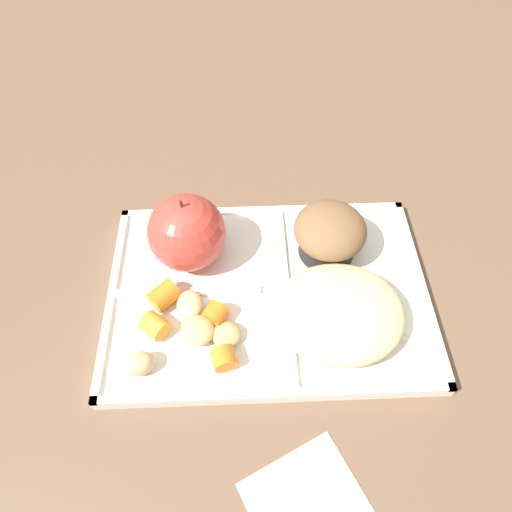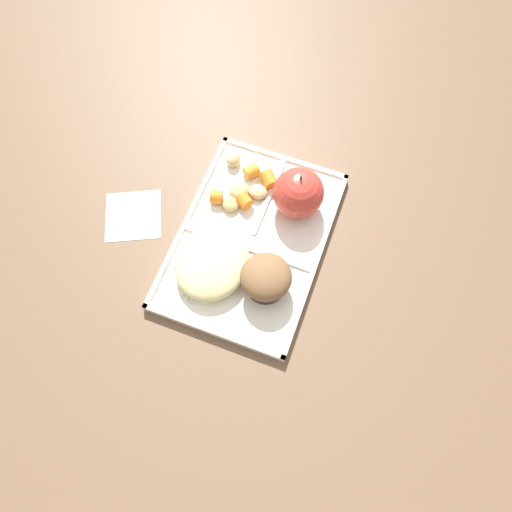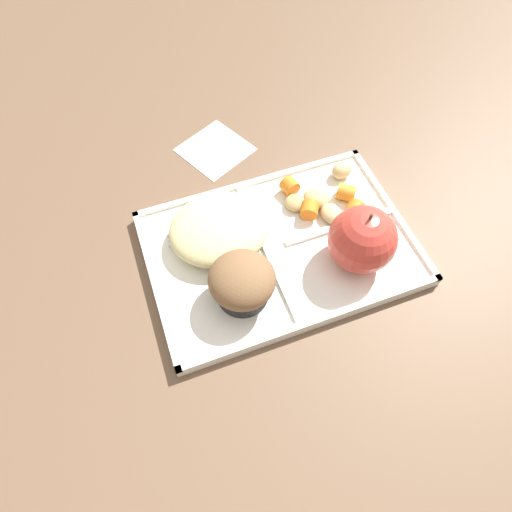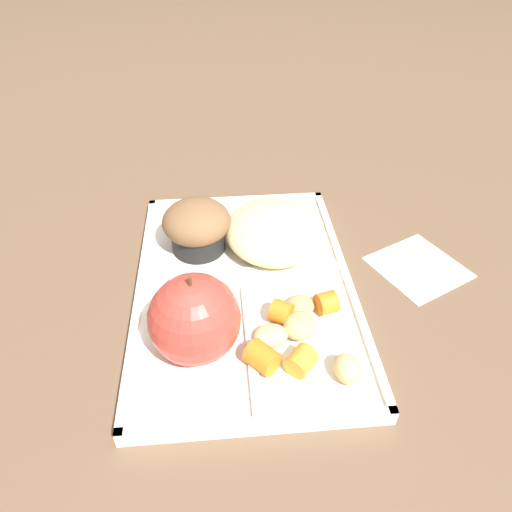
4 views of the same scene
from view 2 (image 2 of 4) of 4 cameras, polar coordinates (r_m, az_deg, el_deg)
ground at (r=0.84m, az=-0.55°, el=1.73°), size 6.00×6.00×0.00m
lunch_tray at (r=0.83m, az=-0.55°, el=1.97°), size 0.36×0.25×0.02m
green_apple at (r=0.82m, az=5.15°, el=7.58°), size 0.09×0.09×0.10m
bran_muffin at (r=0.76m, az=1.21°, el=-2.75°), size 0.08×0.08×0.07m
carrot_slice_back at (r=0.88m, az=-0.54°, el=10.20°), size 0.04×0.04×0.02m
carrot_slice_diagonal at (r=0.85m, az=-1.39°, el=6.62°), size 0.03×0.03×0.03m
carrot_slice_center at (r=0.87m, az=1.58°, el=9.18°), size 0.04×0.04×0.03m
carrot_slice_large at (r=0.86m, az=-4.80°, el=7.09°), size 0.03×0.03×0.02m
potato_chunk_small at (r=0.90m, az=-2.78°, el=11.62°), size 0.04×0.03×0.02m
potato_chunk_golden at (r=0.86m, az=-2.01°, el=7.89°), size 0.05×0.05×0.02m
potato_chunk_corner at (r=0.86m, az=0.22°, el=7.75°), size 0.03×0.04×0.02m
potato_chunk_wedge at (r=0.85m, az=-3.07°, el=6.26°), size 0.04×0.04×0.02m
egg_noodle_pile at (r=0.79m, az=-5.35°, el=-0.78°), size 0.14×0.12×0.04m
meatball_center at (r=0.81m, az=-7.22°, el=0.61°), size 0.03×0.03×0.03m
meatball_side at (r=0.79m, az=-5.21°, el=-2.19°), size 0.03×0.03×0.03m
meatball_front at (r=0.80m, az=-4.67°, el=0.28°), size 0.04×0.04×0.04m
plastic_fork at (r=0.81m, az=-5.86°, el=-1.62°), size 0.15×0.04×0.00m
paper_napkin at (r=0.89m, az=-14.61°, el=4.76°), size 0.13×0.13×0.00m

